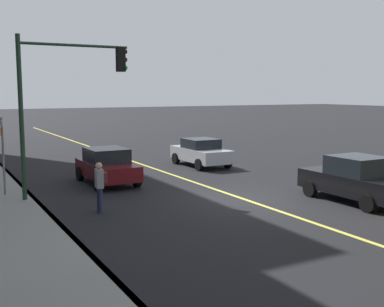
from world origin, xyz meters
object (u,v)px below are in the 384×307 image
Objects in this scene: pedestrian_with_backpack at (100,183)px; traffic_light_mast at (64,89)px; car_maroon at (107,166)px; car_black at (356,179)px; car_silver at (201,152)px; street_sign_post at (3,151)px.

traffic_light_mast is (2.50, 0.45, 3.05)m from pedestrian_with_backpack.
car_maroon is 0.95× the size of car_black.
traffic_light_mast reaches higher than car_silver.
traffic_light_mast is 3.23m from street_sign_post.
pedestrian_with_backpack is 3.97m from traffic_light_mast.
car_black is 9.01m from pedestrian_with_backpack.
traffic_light_mast is at bearing 118.50° from car_silver.
car_black is at bearing -108.57° from pedestrian_with_backpack.
car_silver is 1.00× the size of car_maroon.
street_sign_post reaches higher than car_maroon.
car_maroon is 4.52m from traffic_light_mast.
car_silver is 9.86m from car_black.
pedestrian_with_backpack is at bearing 158.76° from car_maroon.
car_silver is 10.43m from pedestrian_with_backpack.
street_sign_post is at bearing 59.55° from traffic_light_mast.
pedestrian_with_backpack reaches higher than car_maroon.
street_sign_post is (6.54, 10.99, 0.96)m from car_black.
pedestrian_with_backpack is at bearing 131.88° from car_silver.
car_maroon is 10.11m from car_black.
car_maroon is (-2.29, 5.95, 0.03)m from car_silver.
car_maroon is 0.67× the size of traffic_light_mast.
car_silver is at bearing -72.14° from street_sign_post.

